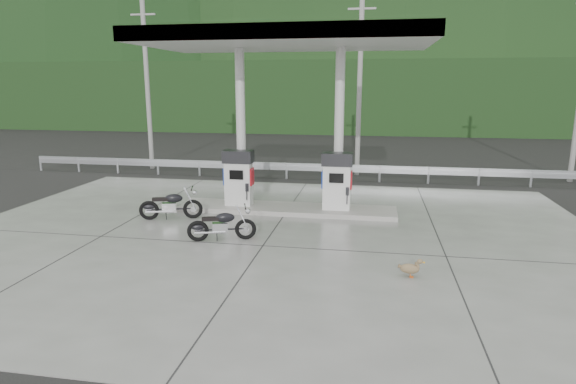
% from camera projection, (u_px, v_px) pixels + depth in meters
% --- Properties ---
extents(ground, '(160.00, 160.00, 0.00)m').
position_uv_depth(ground, '(271.00, 235.00, 13.23)').
color(ground, black).
rests_on(ground, ground).
extents(forecourt_apron, '(18.00, 14.00, 0.02)m').
position_uv_depth(forecourt_apron, '(271.00, 234.00, 13.23)').
color(forecourt_apron, slate).
rests_on(forecourt_apron, ground).
extents(pump_island, '(7.00, 1.40, 0.15)m').
position_uv_depth(pump_island, '(287.00, 209.00, 15.61)').
color(pump_island, gray).
rests_on(pump_island, forecourt_apron).
extents(gas_pump_left, '(0.95, 0.55, 1.80)m').
position_uv_depth(gas_pump_left, '(239.00, 178.00, 15.67)').
color(gas_pump_left, silver).
rests_on(gas_pump_left, pump_island).
extents(gas_pump_right, '(0.95, 0.55, 1.80)m').
position_uv_depth(gas_pump_right, '(337.00, 181.00, 15.13)').
color(gas_pump_right, silver).
rests_on(gas_pump_right, pump_island).
extents(canopy_column_left, '(0.30, 0.30, 5.00)m').
position_uv_depth(canopy_column_left, '(241.00, 128.00, 15.71)').
color(canopy_column_left, silver).
rests_on(canopy_column_left, pump_island).
extents(canopy_column_right, '(0.30, 0.30, 5.00)m').
position_uv_depth(canopy_column_right, '(339.00, 129.00, 15.16)').
color(canopy_column_right, silver).
rests_on(canopy_column_right, pump_island).
extents(canopy_roof, '(8.50, 5.00, 0.40)m').
position_uv_depth(canopy_roof, '(287.00, 39.00, 14.46)').
color(canopy_roof, silver).
rests_on(canopy_roof, canopy_column_left).
extents(guardrail, '(26.00, 0.16, 1.42)m').
position_uv_depth(guardrail, '(309.00, 163.00, 20.76)').
color(guardrail, '#A7AAAF').
rests_on(guardrail, ground).
extents(road, '(60.00, 7.00, 0.01)m').
position_uv_depth(road, '(318.00, 166.00, 24.28)').
color(road, black).
rests_on(road, ground).
extents(utility_pole_a, '(0.22, 0.22, 8.00)m').
position_uv_depth(utility_pole_a, '(147.00, 85.00, 22.84)').
color(utility_pole_a, gray).
rests_on(utility_pole_a, ground).
extents(utility_pole_b, '(0.22, 0.22, 8.00)m').
position_uv_depth(utility_pole_b, '(360.00, 86.00, 21.15)').
color(utility_pole_b, gray).
rests_on(utility_pole_b, ground).
extents(tree_band, '(80.00, 6.00, 6.00)m').
position_uv_depth(tree_band, '(343.00, 97.00, 41.41)').
color(tree_band, black).
rests_on(tree_band, ground).
extents(forested_hills, '(100.00, 40.00, 140.00)m').
position_uv_depth(forested_hills, '(355.00, 113.00, 70.89)').
color(forested_hills, black).
rests_on(forested_hills, ground).
extents(motorcycle_left, '(1.86, 1.06, 0.84)m').
position_uv_depth(motorcycle_left, '(171.00, 206.00, 14.64)').
color(motorcycle_left, black).
rests_on(motorcycle_left, forecourt_apron).
extents(motorcycle_right, '(1.77, 1.02, 0.80)m').
position_uv_depth(motorcycle_right, '(222.00, 226.00, 12.63)').
color(motorcycle_right, black).
rests_on(motorcycle_right, forecourt_apron).
extents(duck, '(0.51, 0.17, 0.36)m').
position_uv_depth(duck, '(410.00, 269.00, 10.25)').
color(duck, brown).
rests_on(duck, forecourt_apron).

